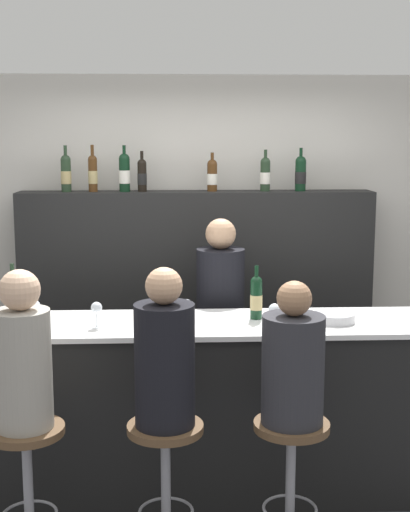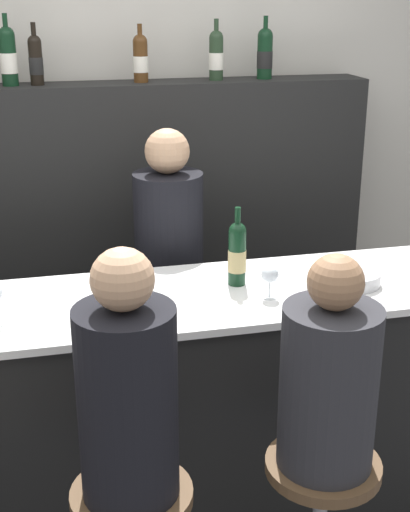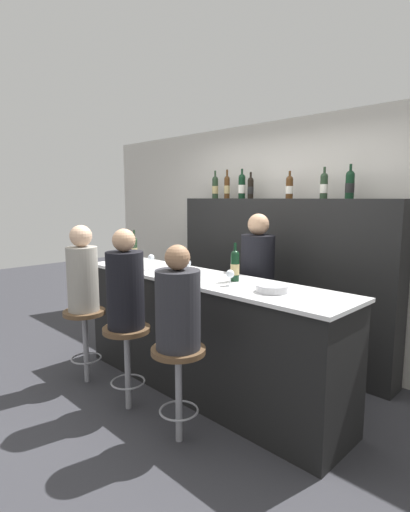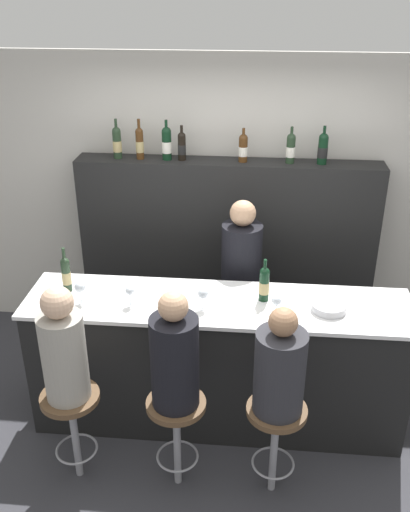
% 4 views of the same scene
% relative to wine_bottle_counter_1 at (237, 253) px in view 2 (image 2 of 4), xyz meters
% --- Properties ---
extents(wall_back, '(6.40, 0.05, 2.60)m').
position_rel_wine_bottle_counter_1_xyz_m(wall_back, '(-0.32, 1.31, 0.10)').
color(wall_back, beige).
rests_on(wall_back, ground_plane).
extents(bar_counter, '(2.78, 0.65, 1.06)m').
position_rel_wine_bottle_counter_1_xyz_m(bar_counter, '(-0.32, -0.06, -0.66)').
color(bar_counter, black).
rests_on(bar_counter, ground_plane).
extents(back_bar_cabinet, '(2.60, 0.28, 1.75)m').
position_rel_wine_bottle_counter_1_xyz_m(back_bar_cabinet, '(-0.32, 1.09, -0.32)').
color(back_bar_cabinet, black).
rests_on(back_bar_cabinet, ground_plane).
extents(wine_bottle_counter_1, '(0.07, 0.07, 0.32)m').
position_rel_wine_bottle_counter_1_xyz_m(wine_bottle_counter_1, '(0.00, 0.00, 0.00)').
color(wine_bottle_counter_1, black).
rests_on(wine_bottle_counter_1, bar_counter).
extents(wine_bottle_backbar_2, '(0.08, 0.08, 0.34)m').
position_rel_wine_bottle_counter_1_xyz_m(wine_bottle_backbar_2, '(-0.84, 1.09, 0.69)').
color(wine_bottle_backbar_2, black).
rests_on(wine_bottle_backbar_2, back_bar_cabinet).
extents(wine_bottle_backbar_3, '(0.07, 0.07, 0.29)m').
position_rel_wine_bottle_counter_1_xyz_m(wine_bottle_backbar_3, '(-0.72, 1.09, 0.67)').
color(wine_bottle_backbar_3, black).
rests_on(wine_bottle_backbar_3, back_bar_cabinet).
extents(wine_bottle_backbar_4, '(0.08, 0.08, 0.28)m').
position_rel_wine_bottle_counter_1_xyz_m(wine_bottle_backbar_4, '(-0.20, 1.09, 0.67)').
color(wine_bottle_backbar_4, '#4C2D14').
rests_on(wine_bottle_backbar_4, back_bar_cabinet).
extents(wine_bottle_backbar_5, '(0.07, 0.07, 0.30)m').
position_rel_wine_bottle_counter_1_xyz_m(wine_bottle_backbar_5, '(0.19, 1.09, 0.68)').
color(wine_bottle_backbar_5, '#233823').
rests_on(wine_bottle_backbar_5, back_bar_cabinet).
extents(wine_bottle_backbar_6, '(0.08, 0.08, 0.32)m').
position_rel_wine_bottle_counter_1_xyz_m(wine_bottle_backbar_6, '(0.45, 1.09, 0.68)').
color(wine_bottle_backbar_6, black).
rests_on(wine_bottle_backbar_6, back_bar_cabinet).
extents(wine_glass_2, '(0.07, 0.07, 0.16)m').
position_rel_wine_bottle_counter_1_xyz_m(wine_glass_2, '(-0.42, -0.16, -0.02)').
color(wine_glass_2, silver).
rests_on(wine_glass_2, bar_counter).
extents(wine_glass_3, '(0.07, 0.07, 0.13)m').
position_rel_wine_bottle_counter_1_xyz_m(wine_glass_3, '(0.09, -0.16, -0.04)').
color(wine_glass_3, silver).
rests_on(wine_glass_3, bar_counter).
extents(metal_bowl, '(0.24, 0.24, 0.05)m').
position_rel_wine_bottle_counter_1_xyz_m(metal_bowl, '(0.45, -0.10, -0.11)').
color(metal_bowl, '#B7B7BC').
rests_on(metal_bowl, bar_counter).
extents(guest_seated_middle, '(0.30, 0.30, 0.81)m').
position_rel_wine_bottle_counter_1_xyz_m(guest_seated_middle, '(-0.54, -0.72, -0.14)').
color(guest_seated_middle, black).
rests_on(guest_seated_middle, bar_stool_middle).
extents(bar_stool_right, '(0.39, 0.39, 0.71)m').
position_rel_wine_bottle_counter_1_xyz_m(bar_stool_right, '(0.10, -0.72, -0.64)').
color(bar_stool_right, gray).
rests_on(bar_stool_right, ground_plane).
extents(guest_seated_right, '(0.32, 0.32, 0.73)m').
position_rel_wine_bottle_counter_1_xyz_m(guest_seated_right, '(0.10, -0.72, -0.18)').
color(guest_seated_right, '#28282D').
rests_on(guest_seated_right, bar_stool_right).
extents(bartender, '(0.32, 0.32, 1.61)m').
position_rel_wine_bottle_counter_1_xyz_m(bartender, '(-0.18, 0.54, -0.45)').
color(bartender, black).
rests_on(bartender, ground_plane).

